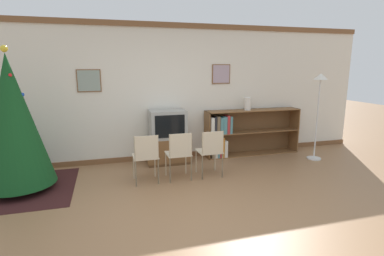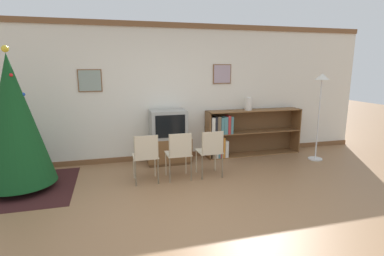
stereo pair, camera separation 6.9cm
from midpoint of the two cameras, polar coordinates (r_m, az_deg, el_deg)
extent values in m
plane|color=#936B47|center=(3.97, 1.59, -16.53)|extent=(24.00, 24.00, 0.00)
cube|color=silver|center=(6.04, -5.49, 6.65)|extent=(9.03, 0.08, 2.70)
cube|color=brown|center=(6.01, -5.65, 19.04)|extent=(9.03, 0.03, 0.10)
cube|color=brown|center=(6.24, -5.17, -5.38)|extent=(9.03, 0.03, 0.10)
cube|color=brown|center=(5.89, -18.55, 8.55)|extent=(0.43, 0.02, 0.41)
cube|color=gray|center=(5.88, -18.56, 8.55)|extent=(0.39, 0.01, 0.38)
cube|color=brown|center=(6.31, 6.06, 10.19)|extent=(0.39, 0.02, 0.40)
cube|color=#A893A3|center=(6.30, 6.10, 10.19)|extent=(0.36, 0.01, 0.36)
cube|color=#381919|center=(5.43, -29.29, -10.06)|extent=(1.56, 1.65, 0.01)
cylinder|color=maroon|center=(5.41, -29.35, -9.52)|extent=(0.36, 0.36, 0.10)
cone|color=#14471E|center=(5.16, -30.49, 1.27)|extent=(1.05, 1.05, 1.96)
sphere|color=yellow|center=(5.10, -31.72, 12.72)|extent=(0.10, 0.10, 0.10)
sphere|color=silver|center=(5.42, -29.79, 1.23)|extent=(0.05, 0.05, 0.05)
sphere|color=red|center=(5.02, -30.87, 8.66)|extent=(0.05, 0.05, 0.05)
sphere|color=#1E4CB2|center=(5.09, -29.16, 5.59)|extent=(0.06, 0.06, 0.06)
cube|color=brown|center=(6.00, -4.15, -6.29)|extent=(0.82, 0.48, 0.05)
cube|color=brown|center=(5.93, -4.18, -3.97)|extent=(0.85, 0.50, 0.46)
cube|color=#9E9E99|center=(5.82, -4.26, 0.77)|extent=(0.69, 0.48, 0.54)
cube|color=black|center=(5.58, -3.77, 0.31)|extent=(0.56, 0.01, 0.42)
cube|color=beige|center=(4.97, -8.50, -5.33)|extent=(0.40, 0.40, 0.02)
cube|color=beige|center=(4.73, -8.29, -3.71)|extent=(0.35, 0.02, 0.38)
cylinder|color=beige|center=(5.20, -10.65, -7.20)|extent=(0.02, 0.02, 0.42)
cylinder|color=beige|center=(5.23, -6.69, -6.94)|extent=(0.02, 0.02, 0.42)
cylinder|color=beige|center=(4.86, -10.29, -8.55)|extent=(0.02, 0.02, 0.42)
cylinder|color=beige|center=(4.90, -6.05, -8.25)|extent=(0.02, 0.02, 0.42)
cylinder|color=beige|center=(4.79, -10.38, -6.33)|extent=(0.02, 0.02, 0.82)
cylinder|color=beige|center=(4.83, -6.10, -6.05)|extent=(0.02, 0.02, 0.82)
cube|color=beige|center=(5.06, -2.28, -4.90)|extent=(0.40, 0.40, 0.02)
cube|color=beige|center=(4.83, -1.78, -3.28)|extent=(0.35, 0.02, 0.38)
cylinder|color=beige|center=(5.26, -4.63, -6.79)|extent=(0.02, 0.02, 0.42)
cylinder|color=beige|center=(5.33, -0.80, -6.49)|extent=(0.02, 0.02, 0.42)
cylinder|color=beige|center=(4.93, -3.84, -8.08)|extent=(0.02, 0.02, 0.42)
cylinder|color=beige|center=(5.01, 0.24, -7.73)|extent=(0.02, 0.02, 0.42)
cylinder|color=beige|center=(4.86, -3.87, -5.89)|extent=(0.02, 0.02, 0.82)
cylinder|color=beige|center=(4.94, 0.24, -5.57)|extent=(0.02, 0.02, 0.82)
cube|color=beige|center=(5.21, 3.66, -4.44)|extent=(0.40, 0.40, 0.02)
cube|color=beige|center=(4.98, 4.40, -2.84)|extent=(0.35, 0.02, 0.38)
cylinder|color=beige|center=(5.38, 1.18, -6.32)|extent=(0.02, 0.02, 0.42)
cylinder|color=beige|center=(5.49, 4.80, -5.99)|extent=(0.02, 0.02, 0.42)
cylinder|color=beige|center=(5.06, 2.34, -7.53)|extent=(0.02, 0.02, 0.42)
cylinder|color=beige|center=(5.17, 6.18, -7.15)|extent=(0.02, 0.02, 0.42)
cylinder|color=beige|center=(4.99, 2.36, -5.40)|extent=(0.02, 0.02, 0.82)
cylinder|color=beige|center=(5.11, 6.22, -5.06)|extent=(0.02, 0.02, 0.82)
cube|color=brown|center=(6.17, 3.34, -1.36)|extent=(0.02, 0.36, 0.97)
cube|color=brown|center=(7.08, 19.35, -0.30)|extent=(0.02, 0.36, 0.97)
cube|color=brown|center=(6.48, 12.08, 3.31)|extent=(2.08, 0.36, 0.02)
cube|color=brown|center=(6.68, 11.73, -4.79)|extent=(2.08, 0.36, 0.02)
cube|color=brown|center=(6.56, 11.91, -0.64)|extent=(2.04, 0.36, 0.02)
cube|color=brown|center=(6.71, 11.23, -0.49)|extent=(2.08, 0.01, 0.97)
cube|color=#756047|center=(6.21, 4.32, -3.78)|extent=(0.07, 0.23, 0.41)
cube|color=silver|center=(6.22, 4.87, -3.67)|extent=(0.04, 0.23, 0.43)
cube|color=teal|center=(6.23, 5.33, -3.63)|extent=(0.04, 0.20, 0.44)
cube|color=#B73333|center=(6.28, 5.64, -3.71)|extent=(0.05, 0.26, 0.39)
cube|color=orange|center=(6.27, 6.15, -3.62)|extent=(0.04, 0.22, 0.42)
cube|color=silver|center=(6.34, 6.54, -3.79)|extent=(0.07, 0.29, 0.35)
cube|color=silver|center=(6.10, 4.09, 0.44)|extent=(0.07, 0.26, 0.35)
cube|color=#232328|center=(6.12, 4.67, 0.53)|extent=(0.04, 0.26, 0.36)
cube|color=#756047|center=(6.14, 5.22, 0.56)|extent=(0.07, 0.25, 0.37)
cube|color=teal|center=(6.17, 5.81, 0.49)|extent=(0.06, 0.26, 0.34)
cube|color=teal|center=(6.17, 6.55, 0.53)|extent=(0.08, 0.20, 0.35)
cube|color=#B73333|center=(6.20, 7.14, 0.70)|extent=(0.06, 0.22, 0.38)
cube|color=teal|center=(6.25, 7.54, 0.66)|extent=(0.05, 0.28, 0.35)
cylinder|color=silver|center=(6.39, 11.02, 4.51)|extent=(0.14, 0.14, 0.26)
torus|color=silver|center=(6.37, 11.07, 5.68)|extent=(0.12, 0.12, 0.03)
cylinder|color=silver|center=(6.68, 22.67, -5.43)|extent=(0.28, 0.28, 0.03)
cylinder|color=silver|center=(6.50, 23.23, 1.42)|extent=(0.03, 0.03, 1.59)
cone|color=white|center=(6.42, 23.85, 8.96)|extent=(0.28, 0.28, 0.12)
camera|label=1|loc=(0.03, -89.61, 0.08)|focal=28.00mm
camera|label=2|loc=(0.03, 90.39, -0.08)|focal=28.00mm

